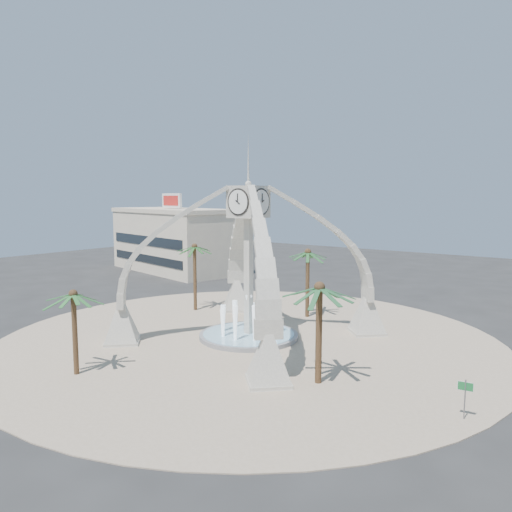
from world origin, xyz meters
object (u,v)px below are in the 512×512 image
Objects in this scene: fountain at (249,335)px; palm_west at (194,248)px; palm_east at (320,289)px; palm_south at (73,295)px; clock_tower at (249,259)px; palm_north at (308,253)px; street_sign at (465,391)px.

fountain is 12.96m from palm_west.
fountain is 1.17× the size of palm_east.
fountain is at bearing -23.85° from palm_west.
fountain is 1.11× the size of palm_west.
palm_west is at bearing 153.88° from palm_east.
palm_south reaches higher than fountain.
clock_tower reaches higher than palm_south.
palm_west reaches higher than palm_east.
palm_north is at bearing 80.20° from palm_south.
palm_north is (0.06, 8.99, 5.89)m from fountain.
palm_north reaches higher than palm_south.
clock_tower is 9.00m from palm_north.
street_sign is (18.02, -5.00, -4.95)m from clock_tower.
palm_south is (-13.24, -8.12, -0.71)m from palm_east.
palm_east reaches higher than palm_south.
palm_west is 19.13m from palm_south.
palm_east is 15.55m from palm_south.
palm_north is at bearing 134.76° from street_sign.
palm_south is (6.67, -17.89, -1.15)m from palm_west.
palm_south is 23.61m from street_sign.
fountain is at bearing 151.46° from palm_east.
street_sign is (21.80, 8.27, -3.70)m from palm_south.
palm_north is at bearing 89.61° from fountain.
clock_tower is 8.32× the size of street_sign.
palm_east reaches higher than street_sign.
clock_tower reaches higher than street_sign.
clock_tower reaches higher than fountain.
fountain is at bearing -90.39° from palm_north.
street_sign is (28.48, -9.62, -4.85)m from palm_west.
palm_south is (-3.78, -13.27, -1.25)m from clock_tower.
palm_south reaches higher than street_sign.
palm_north is at bearing 89.61° from clock_tower.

